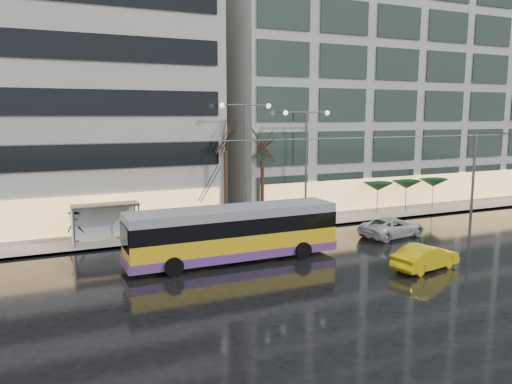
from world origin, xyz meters
TOP-DOWN VIEW (x-y plane):
  - ground at (0.00, 0.00)m, footprint 140.00×140.00m
  - sidewalk at (2.00, 14.00)m, footprint 80.00×10.00m
  - kerb at (2.00, 9.05)m, footprint 80.00×0.10m
  - building_right at (19.00, 19.00)m, footprint 32.00×14.00m
  - trolleybus at (-1.83, 3.59)m, footprint 12.31×4.82m
  - catenary at (1.00, 7.94)m, footprint 42.24×5.12m
  - bus_shelter at (-8.38, 10.69)m, footprint 4.20×1.60m
  - street_lamp_near at (2.00, 10.80)m, footprint 3.96×0.36m
  - street_lamp_far at (7.00, 10.80)m, footprint 3.96×0.36m
  - tree_a at (0.50, 11.00)m, footprint 3.20×3.20m
  - tree_b at (3.50, 11.20)m, footprint 3.20×3.20m
  - parasol_a at (14.00, 11.00)m, footprint 2.50×2.50m
  - parasol_b at (17.00, 11.00)m, footprint 2.50×2.50m
  - parasol_c at (20.00, 11.00)m, footprint 2.50×2.50m
  - taxi_b at (7.14, -2.14)m, footprint 4.38×2.22m
  - sedan_silver at (10.33, 4.52)m, footprint 5.19×2.97m
  - pedestrian_a at (-6.02, 11.28)m, footprint 1.05×1.07m
  - pedestrian_b at (-7.06, 11.60)m, footprint 1.02×0.89m
  - pedestrian_c at (-9.81, 11.44)m, footprint 1.29×1.14m

SIDE VIEW (x-z plane):
  - ground at x=0.00m, z-range 0.00..0.00m
  - sidewalk at x=2.00m, z-range 0.00..0.15m
  - kerb at x=2.00m, z-range 0.00..0.15m
  - sedan_silver at x=10.33m, z-range 0.00..1.36m
  - taxi_b at x=7.14m, z-range 0.00..1.38m
  - pedestrian_b at x=-7.06m, z-range 0.15..1.92m
  - pedestrian_c at x=-9.81m, z-range 0.21..2.32m
  - trolleybus at x=-1.83m, z-range -1.31..4.39m
  - pedestrian_a at x=-6.02m, z-range 0.52..2.71m
  - bus_shelter at x=-8.38m, z-range 0.71..3.22m
  - parasol_a at x=14.00m, z-range 1.12..3.77m
  - parasol_b at x=17.00m, z-range 1.12..3.77m
  - parasol_c at x=20.00m, z-range 1.12..3.77m
  - catenary at x=1.00m, z-range 0.75..7.75m
  - street_lamp_far at x=7.00m, z-range 1.45..9.98m
  - street_lamp_near at x=2.00m, z-range 1.48..10.51m
  - tree_b at x=3.50m, z-range 2.55..10.25m
  - tree_a at x=0.50m, z-range 2.89..11.29m
  - building_right at x=19.00m, z-range 0.15..25.15m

